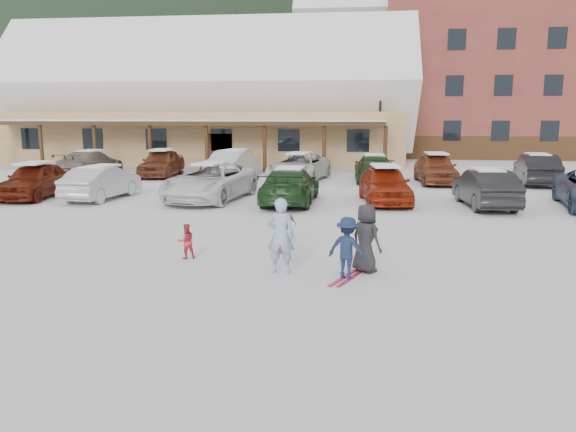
# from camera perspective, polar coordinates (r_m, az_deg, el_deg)

# --- Properties ---
(ground) EXTENTS (160.00, 160.00, 0.00)m
(ground) POSITION_cam_1_polar(r_m,az_deg,el_deg) (13.49, -1.80, -4.92)
(ground) COLOR white
(ground) RESTS_ON ground
(forested_hillside) EXTENTS (300.00, 70.00, 38.00)m
(forested_hillside) POSITION_cam_1_polar(r_m,az_deg,el_deg) (99.07, 6.22, 19.43)
(forested_hillside) COLOR black
(forested_hillside) RESTS_ON ground
(day_lodge) EXTENTS (29.12, 12.50, 10.38)m
(day_lodge) POSITION_cam_1_polar(r_m,az_deg,el_deg) (42.26, -8.15, 10.91)
(day_lodge) COLOR tan
(day_lodge) RESTS_ON ground
(alpine_hotel) EXTENTS (31.48, 14.01, 21.48)m
(alpine_hotel) POSITION_cam_1_polar(r_m,az_deg,el_deg) (52.53, 21.36, 15.35)
(alpine_hotel) COLOR maroon
(alpine_hotel) RESTS_ON ground
(lamp_post) EXTENTS (0.50, 0.25, 6.34)m
(lamp_post) POSITION_cam_1_polar(r_m,az_deg,el_deg) (37.32, 9.34, 10.38)
(lamp_post) COLOR black
(lamp_post) RESTS_ON ground
(conifer_0) EXTENTS (4.40, 4.40, 10.20)m
(conifer_0) POSITION_cam_1_polar(r_m,az_deg,el_deg) (51.24, -26.65, 11.79)
(conifer_0) COLOR black
(conifer_0) RESTS_ON ground
(conifer_2) EXTENTS (5.28, 5.28, 12.24)m
(conifer_2) POSITION_cam_1_polar(r_m,az_deg,el_deg) (63.59, -23.74, 12.59)
(conifer_2) COLOR black
(conifer_2) RESTS_ON ground
(conifer_3) EXTENTS (3.96, 3.96, 9.18)m
(conifer_3) POSITION_cam_1_polar(r_m,az_deg,el_deg) (57.00, 11.36, 11.87)
(conifer_3) COLOR black
(conifer_3) RESTS_ON ground
(adult_skier) EXTENTS (0.64, 0.43, 1.72)m
(adult_skier) POSITION_cam_1_polar(r_m,az_deg,el_deg) (12.59, -0.75, -2.00)
(adult_skier) COLOR #8FABCF
(adult_skier) RESTS_ON ground
(toddler_red) EXTENTS (0.54, 0.51, 0.88)m
(toddler_red) POSITION_cam_1_polar(r_m,az_deg,el_deg) (14.13, -10.30, -2.53)
(toddler_red) COLOR #C4293B
(toddler_red) RESTS_ON ground
(child_navy) EXTENTS (1.02, 0.80, 1.38)m
(child_navy) POSITION_cam_1_polar(r_m,az_deg,el_deg) (12.22, 6.04, -3.28)
(child_navy) COLOR #172244
(child_navy) RESTS_ON ground
(skis_child_navy) EXTENTS (0.70, 1.37, 0.03)m
(skis_child_navy) POSITION_cam_1_polar(r_m,az_deg,el_deg) (12.40, 5.98, -6.30)
(skis_child_navy) COLOR #A31733
(skis_child_navy) RESTS_ON ground
(child_magenta) EXTENTS (0.78, 0.46, 1.25)m
(child_magenta) POSITION_cam_1_polar(r_m,az_deg,el_deg) (14.97, -0.56, -0.90)
(child_magenta) COLOR #C4358D
(child_magenta) RESTS_ON ground
(skis_child_magenta) EXTENTS (0.50, 1.41, 0.03)m
(skis_child_magenta) POSITION_cam_1_polar(r_m,az_deg,el_deg) (15.11, -0.56, -3.17)
(skis_child_magenta) COLOR #A31733
(skis_child_magenta) RESTS_ON ground
(bystander_dark) EXTENTS (0.91, 0.88, 1.57)m
(bystander_dark) POSITION_cam_1_polar(r_m,az_deg,el_deg) (12.80, 7.92, -2.25)
(bystander_dark) COLOR #232325
(bystander_dark) RESTS_ON ground
(parked_car_0) EXTENTS (2.06, 4.49, 1.49)m
(parked_car_0) POSITION_cam_1_polar(r_m,az_deg,el_deg) (26.04, -24.31, 3.32)
(parked_car_0) COLOR #611A0B
(parked_car_0) RESTS_ON ground
(parked_car_1) EXTENTS (1.90, 4.34, 1.39)m
(parked_car_1) POSITION_cam_1_polar(r_m,az_deg,el_deg) (24.61, -18.40, 3.23)
(parked_car_1) COLOR #B6B4B9
(parked_car_1) RESTS_ON ground
(parked_car_2) EXTENTS (3.34, 5.82, 1.53)m
(parked_car_2) POSITION_cam_1_polar(r_m,az_deg,el_deg) (23.36, -7.90, 3.48)
(parked_car_2) COLOR white
(parked_car_2) RESTS_ON ground
(parked_car_3) EXTENTS (2.10, 4.92, 1.42)m
(parked_car_3) POSITION_cam_1_polar(r_m,az_deg,el_deg) (22.26, 0.20, 3.09)
(parked_car_3) COLOR #1B391A
(parked_car_3) RESTS_ON ground
(parked_car_4) EXTENTS (2.23, 4.57, 1.50)m
(parked_car_4) POSITION_cam_1_polar(r_m,az_deg,el_deg) (22.73, 9.80, 3.20)
(parked_car_4) COLOR #9A260E
(parked_car_4) RESTS_ON ground
(parked_car_5) EXTENTS (1.85, 4.48, 1.44)m
(parked_car_5) POSITION_cam_1_polar(r_m,az_deg,el_deg) (22.70, 19.41, 2.67)
(parked_car_5) COLOR black
(parked_car_5) RESTS_ON ground
(parked_car_7) EXTENTS (2.17, 5.05, 1.45)m
(parked_car_7) POSITION_cam_1_polar(r_m,az_deg,el_deg) (33.71, -19.42, 5.06)
(parked_car_7) COLOR gray
(parked_car_7) RESTS_ON ground
(parked_car_8) EXTENTS (1.99, 4.52, 1.52)m
(parked_car_8) POSITION_cam_1_polar(r_m,az_deg,el_deg) (32.44, -12.73, 5.27)
(parked_car_8) COLOR brown
(parked_car_8) RESTS_ON ground
(parked_car_9) EXTENTS (2.30, 4.85, 1.54)m
(parked_car_9) POSITION_cam_1_polar(r_m,az_deg,el_deg) (31.39, -5.35, 5.33)
(parked_car_9) COLOR #BCBDC1
(parked_car_9) RESTS_ON ground
(parked_car_10) EXTENTS (3.31, 5.64, 1.47)m
(parked_car_10) POSITION_cam_1_polar(r_m,az_deg,el_deg) (29.61, 1.12, 5.00)
(parked_car_10) COLOR silver
(parked_car_10) RESTS_ON ground
(parked_car_11) EXTENTS (2.08, 4.88, 1.40)m
(parked_car_11) POSITION_cam_1_polar(r_m,az_deg,el_deg) (29.64, 8.74, 4.82)
(parked_car_11) COLOR #203E1D
(parked_car_11) RESTS_ON ground
(parked_car_12) EXTENTS (2.01, 4.60, 1.54)m
(parked_car_12) POSITION_cam_1_polar(r_m,az_deg,el_deg) (29.56, 14.78, 4.71)
(parked_car_12) COLOR brown
(parked_car_12) RESTS_ON ground
(parked_car_13) EXTENTS (2.12, 4.78, 1.52)m
(parked_car_13) POSITION_cam_1_polar(r_m,az_deg,el_deg) (30.75, 23.94, 4.35)
(parked_car_13) COLOR black
(parked_car_13) RESTS_ON ground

